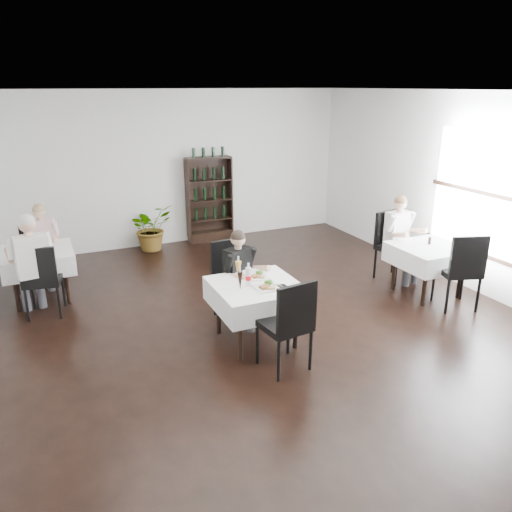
{
  "coord_description": "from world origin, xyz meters",
  "views": [
    {
      "loc": [
        -2.61,
        -5.14,
        3.07
      ],
      "look_at": [
        -0.21,
        0.2,
        1.06
      ],
      "focal_mm": 35.0,
      "sensor_mm": 36.0,
      "label": 1
    }
  ],
  "objects_px": {
    "diner_main": "(242,271)",
    "wine_shelf": "(209,200)",
    "potted_tree": "(151,227)",
    "main_table": "(256,295)"
  },
  "relations": [
    {
      "from": "main_table",
      "to": "diner_main",
      "type": "distance_m",
      "value": 0.53
    },
    {
      "from": "wine_shelf",
      "to": "potted_tree",
      "type": "height_order",
      "value": "wine_shelf"
    },
    {
      "from": "wine_shelf",
      "to": "diner_main",
      "type": "relative_size",
      "value": 1.34
    },
    {
      "from": "wine_shelf",
      "to": "diner_main",
      "type": "distance_m",
      "value": 3.9
    },
    {
      "from": "potted_tree",
      "to": "diner_main",
      "type": "bearing_deg",
      "value": -84.17
    },
    {
      "from": "diner_main",
      "to": "wine_shelf",
      "type": "bearing_deg",
      "value": 77.04
    },
    {
      "from": "main_table",
      "to": "potted_tree",
      "type": "xyz_separation_m",
      "value": [
        -0.35,
        4.2,
        -0.18
      ]
    },
    {
      "from": "main_table",
      "to": "diner_main",
      "type": "relative_size",
      "value": 0.79
    },
    {
      "from": "wine_shelf",
      "to": "potted_tree",
      "type": "xyz_separation_m",
      "value": [
        -1.25,
        -0.11,
        -0.4
      ]
    },
    {
      "from": "potted_tree",
      "to": "diner_main",
      "type": "height_order",
      "value": "diner_main"
    }
  ]
}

